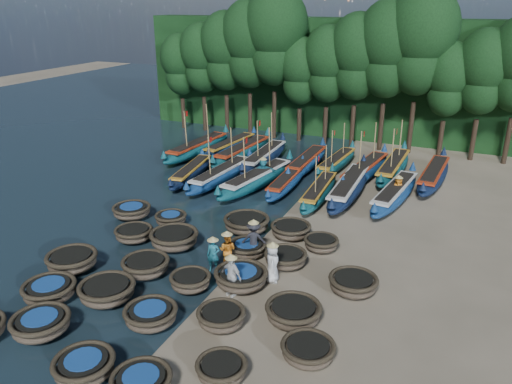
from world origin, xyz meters
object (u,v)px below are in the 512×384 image
at_px(coracle_3, 141,382).
at_px(coracle_24, 321,243).
at_px(coracle_14, 293,312).
at_px(long_boat_5, 287,181).
at_px(coracle_13, 241,277).
at_px(long_boat_8, 395,193).
at_px(coracle_21, 171,218).
at_px(coracle_4, 221,369).
at_px(coracle_11, 146,266).
at_px(long_boat_3, 221,175).
at_px(coracle_16, 174,238).
at_px(long_boat_16, 393,167).
at_px(coracle_10, 72,261).
at_px(fisherman_1, 213,253).
at_px(coracle_1, 41,324).
at_px(fisherman_3, 254,238).
at_px(coracle_18, 286,258).
at_px(coracle_9, 308,350).
at_px(long_boat_6, 319,191).
at_px(long_boat_7, 349,187).
at_px(long_boat_2, 192,171).
at_px(long_boat_14, 336,162).
at_px(coracle_7, 151,315).
at_px(fisherman_4, 231,275).
at_px(long_boat_13, 307,162).
at_px(coracle_19, 353,283).
at_px(long_boat_12, 264,157).
at_px(coracle_15, 134,233).
at_px(fisherman_0, 272,262).
at_px(fisherman_2, 227,249).
at_px(coracle_5, 49,290).
at_px(long_boat_15, 365,170).
at_px(coracle_12, 190,281).
at_px(coracle_2, 84,366).
at_px(coracle_6, 107,291).
at_px(coracle_22, 247,223).
at_px(coracle_20, 132,211).
at_px(fisherman_5, 263,171).
at_px(long_boat_11, 243,151).
at_px(fisherman_6, 398,188).
at_px(coracle_23, 291,230).
at_px(coracle_8, 221,317).
at_px(long_boat_17, 434,175).
at_px(long_boat_4, 257,179).

bearing_deg(coracle_3, coracle_24, 78.10).
bearing_deg(coracle_14, long_boat_5, 111.27).
bearing_deg(coracle_13, long_boat_8, 70.10).
bearing_deg(coracle_13, coracle_21, 146.16).
distance_m(coracle_4, coracle_11, 7.54).
bearing_deg(long_boat_3, coracle_16, -72.25).
distance_m(long_boat_3, long_boat_16, 11.90).
bearing_deg(coracle_24, coracle_11, -140.41).
xyz_separation_m(coracle_10, fisherman_1, (5.88, 2.48, 0.44)).
height_order(coracle_1, fisherman_3, fisherman_3).
bearing_deg(coracle_18, coracle_9, -62.83).
relative_size(long_boat_6, long_boat_7, 0.82).
bearing_deg(long_boat_2, long_boat_14, 25.63).
bearing_deg(coracle_7, fisherman_4, 57.97).
bearing_deg(long_boat_13, coracle_3, -84.30).
distance_m(coracle_19, long_boat_12, 17.64).
xyz_separation_m(coracle_15, fisherman_0, (7.88, -0.85, 0.56)).
bearing_deg(coracle_4, long_boat_13, 100.95).
bearing_deg(coracle_21, long_boat_13, 72.55).
distance_m(long_boat_8, fisherman_2, 12.40).
bearing_deg(coracle_5, coracle_11, 53.00).
bearing_deg(long_boat_15, coracle_12, -94.77).
height_order(coracle_2, fisherman_4, fisherman_4).
bearing_deg(fisherman_4, coracle_6, -134.57).
bearing_deg(coracle_18, coracle_15, -175.14).
bearing_deg(coracle_22, long_boat_12, 108.03).
xyz_separation_m(coracle_3, coracle_5, (-6.48, 2.78, 0.06)).
bearing_deg(coracle_20, coracle_14, -25.67).
bearing_deg(coracle_1, coracle_24, 54.26).
height_order(coracle_1, fisherman_1, fisherman_1).
relative_size(coracle_11, coracle_16, 0.88).
relative_size(coracle_2, coracle_7, 1.08).
bearing_deg(fisherman_5, coracle_1, -121.25).
relative_size(coracle_7, long_boat_8, 0.25).
bearing_deg(long_boat_11, coracle_12, -67.11).
bearing_deg(coracle_22, coracle_16, -129.16).
bearing_deg(long_boat_11, coracle_4, -61.95).
height_order(fisherman_4, fisherman_6, fisherman_4).
height_order(coracle_6, long_boat_13, long_boat_13).
relative_size(coracle_16, fisherman_4, 1.43).
distance_m(coracle_24, fisherman_1, 5.46).
bearing_deg(coracle_23, fisherman_2, -111.71).
bearing_deg(coracle_13, coracle_8, -79.79).
relative_size(coracle_22, long_boat_3, 0.35).
relative_size(coracle_24, long_boat_17, 0.24).
bearing_deg(coracle_23, coracle_11, -127.05).
relative_size(coracle_23, fisherman_2, 1.11).
relative_size(coracle_19, long_boat_4, 0.26).
relative_size(coracle_8, coracle_19, 0.93).
relative_size(coracle_19, long_boat_11, 0.25).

